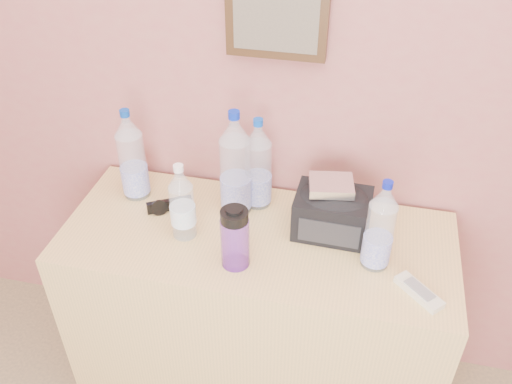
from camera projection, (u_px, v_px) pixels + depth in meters
The scene contains 12 objects.
picture_frame at pixel (277, 16), 1.55m from camera, with size 0.30×0.03×0.25m, color #382311, non-canonical shape.
dresser at pixel (257, 317), 1.96m from camera, with size 1.25×0.52×0.78m, color tan.
pet_large_a at pixel (132, 159), 1.81m from camera, with size 0.09×0.09×0.33m.
pet_large_b at pixel (235, 168), 1.74m from camera, with size 0.10×0.10×0.37m.
pet_large_c at pixel (258, 168), 1.77m from camera, with size 0.09×0.09×0.32m.
pet_large_d at pixel (380, 229), 1.54m from camera, with size 0.08×0.08×0.30m.
pet_small at pixel (182, 205), 1.66m from camera, with size 0.08×0.08×0.26m.
nalgene_bottle at pixel (235, 237), 1.56m from camera, with size 0.08×0.08×0.21m.
sunglasses at pixel (169, 205), 1.82m from camera, with size 0.15×0.06×0.04m, color black, non-canonical shape.
ac_remote at pixel (419, 292), 1.52m from camera, with size 0.15×0.05×0.02m, color silver.
toiletry_bag at pixel (332, 211), 1.69m from camera, with size 0.23×0.17×0.16m, color black, non-canonical shape.
foil_packet at pixel (331, 185), 1.65m from camera, with size 0.13×0.11×0.03m, color white.
Camera 1 is at (0.10, 0.46, 1.93)m, focal length 38.00 mm.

